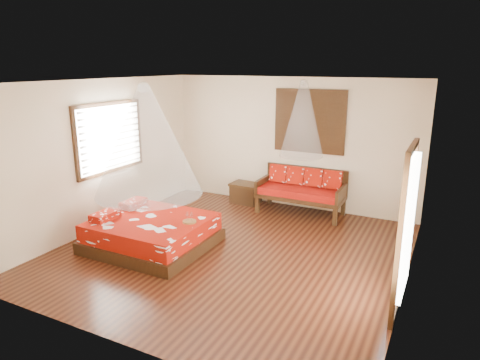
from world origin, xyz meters
name	(u,v)px	position (x,y,z in m)	size (l,w,h in m)	color
room	(231,171)	(0.00, 0.00, 1.40)	(5.54, 5.54, 2.84)	black
bed	(151,232)	(-1.33, -0.43, 0.25)	(1.93, 1.74, 0.63)	black
daybed	(302,189)	(0.42, 2.38, 0.52)	(1.79, 0.79, 0.95)	black
storage_chest	(246,193)	(-0.93, 2.45, 0.23)	(0.68, 0.51, 0.46)	black
shutter_panel	(310,121)	(0.42, 2.72, 1.90)	(1.52, 0.06, 1.32)	black
window_left	(110,138)	(-2.71, 0.20, 1.70)	(0.10, 1.74, 1.34)	black
glazed_door	(403,232)	(2.72, -0.60, 1.07)	(0.08, 1.02, 2.16)	black
wine_tray	(189,220)	(-0.65, -0.27, 0.55)	(0.23, 0.23, 0.19)	brown
mosquito_net_main	(147,141)	(-1.32, -0.43, 1.85)	(1.78, 1.78, 1.80)	white
mosquito_net_daybed	(303,119)	(0.42, 2.25, 2.00)	(0.88, 0.88, 1.50)	white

